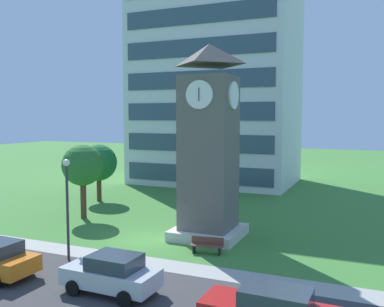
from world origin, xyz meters
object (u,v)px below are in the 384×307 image
Objects in this scene: clock_tower at (209,152)px; park_bench at (207,245)px; tree_by_building at (99,163)px; tree_near_tower at (83,166)px; street_lamp at (67,197)px; parked_car_silver at (112,273)px.

park_bench is at bearing -70.60° from clock_tower.
tree_by_building is 6.44m from tree_near_tower.
clock_tower is 2.34× the size of tree_by_building.
street_lamp is at bearing -148.82° from park_bench.
park_bench is at bearing -19.45° from tree_near_tower.
parked_car_silver reaches higher than park_bench.
tree_by_building is at bearing 145.18° from park_bench.
clock_tower reaches higher than parked_car_silver.
tree_near_tower is 14.53m from parked_car_silver.
tree_by_building reaches higher than parked_car_silver.
parked_car_silver is at bearing -53.01° from tree_by_building.
street_lamp is at bearing -60.24° from tree_by_building.
tree_by_building is at bearing 119.76° from street_lamp.
tree_near_tower reaches higher than parked_car_silver.
parked_car_silver is at bearing -30.93° from street_lamp.
street_lamp is 0.97× the size of tree_near_tower.
clock_tower reaches higher than tree_near_tower.
street_lamp reaches higher than parked_car_silver.
tree_by_building is at bearing 152.50° from clock_tower.
clock_tower is at bearing -5.49° from tree_near_tower.
street_lamp is at bearing 149.07° from parked_car_silver.
tree_near_tower is at bearing 132.19° from parked_car_silver.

